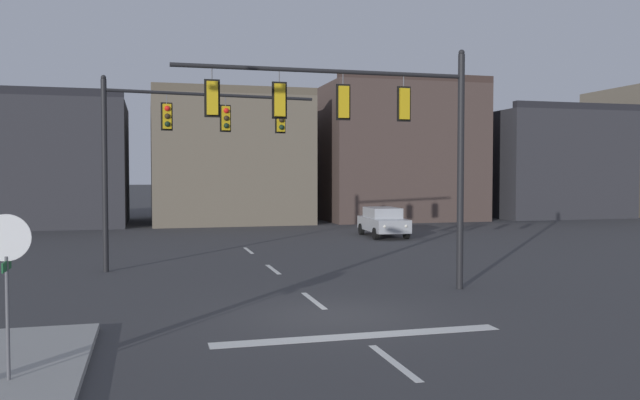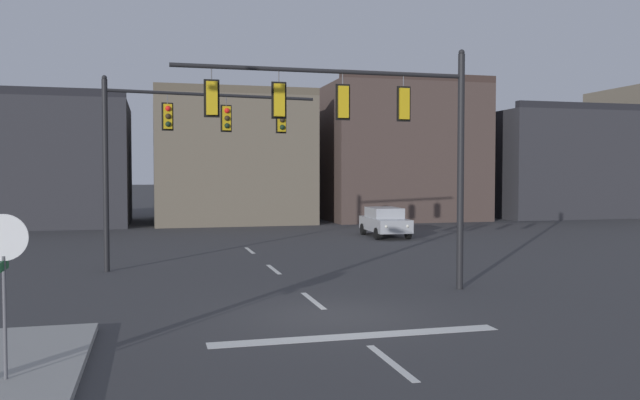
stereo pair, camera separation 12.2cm
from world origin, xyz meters
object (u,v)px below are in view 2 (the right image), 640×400
signal_mast_near_side (368,122)px  car_lot_nearside (385,221)px  signal_mast_far_side (178,136)px  stop_sign (4,256)px

signal_mast_near_side → car_lot_nearside: bearing=68.1°
signal_mast_near_side → signal_mast_far_side: bearing=127.7°
signal_mast_near_side → stop_sign: signal_mast_near_side is taller
signal_mast_far_side → car_lot_nearside: bearing=39.0°
signal_mast_far_side → stop_sign: bearing=-104.0°
signal_mast_far_side → stop_sign: signal_mast_far_side is taller
car_lot_nearside → signal_mast_far_side: bearing=-141.0°
signal_mast_far_side → car_lot_nearside: 15.26m
signal_mast_far_side → car_lot_nearside: size_ratio=1.73×
signal_mast_near_side → stop_sign: size_ratio=3.03×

